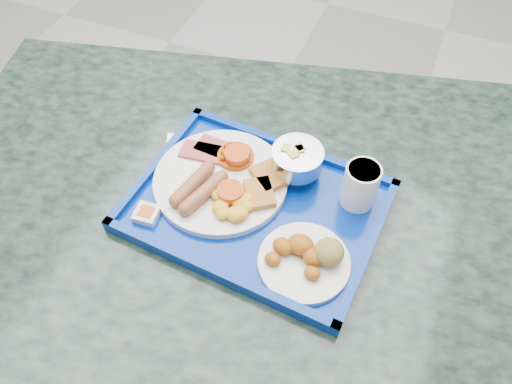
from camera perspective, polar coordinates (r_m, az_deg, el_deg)
floor at (r=2.11m, az=-2.66°, el=2.76°), size 6.00×6.00×0.00m
table at (r=1.16m, az=-1.24°, el=-7.05°), size 1.48×1.16×0.82m
tray at (r=0.96m, az=0.00°, el=-1.67°), size 0.49×0.38×0.03m
main_plate at (r=0.98m, az=-3.70°, el=1.18°), size 0.27×0.27×0.04m
bread_plate at (r=0.88m, az=5.90°, el=-7.42°), size 0.16×0.16×0.05m
fruit_bowl at (r=0.97m, az=4.71°, el=3.75°), size 0.10×0.10×0.07m
juice_cup at (r=0.95m, az=11.86°, el=0.86°), size 0.07×0.07×0.09m
spoon at (r=1.04m, az=-8.33°, el=3.84°), size 0.08×0.14×0.01m
knife at (r=1.03m, az=-10.05°, el=2.69°), size 0.09×0.18×0.00m
jam_packet at (r=0.96m, az=-12.38°, el=-2.44°), size 0.05×0.05×0.02m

